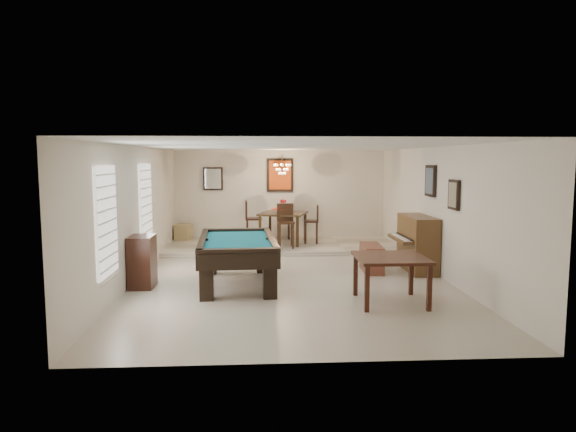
{
  "coord_description": "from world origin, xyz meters",
  "views": [
    {
      "loc": [
        -0.64,
        -10.19,
        2.35
      ],
      "look_at": [
        0.0,
        0.6,
        1.15
      ],
      "focal_mm": 32.0,
      "sensor_mm": 36.0,
      "label": 1
    }
  ],
  "objects": [
    {
      "name": "chandelier",
      "position": [
        0.0,
        3.2,
        2.2
      ],
      "size": [
        0.44,
        0.44,
        0.6
      ],
      "primitive_type": null,
      "color": "#FFE5B2",
      "rests_on": "ceiling"
    },
    {
      "name": "dining_chair_west",
      "position": [
        -0.75,
        3.32,
        0.69
      ],
      "size": [
        0.43,
        0.43,
        1.14
      ],
      "primitive_type": null,
      "rotation": [
        0.0,
        0.0,
        1.58
      ],
      "color": "black",
      "rests_on": "dining_step"
    },
    {
      "name": "back_painting",
      "position": [
        0.0,
        4.46,
        1.9
      ],
      "size": [
        0.75,
        0.06,
        0.95
      ],
      "primitive_type": "cube",
      "color": "#D84C14",
      "rests_on": "wall_back"
    },
    {
      "name": "dining_table",
      "position": [
        0.03,
        3.3,
        0.59
      ],
      "size": [
        1.42,
        1.42,
        0.94
      ],
      "primitive_type": null,
      "rotation": [
        0.0,
        0.0,
        -0.29
      ],
      "color": "black",
      "rests_on": "dining_step"
    },
    {
      "name": "corner_bench",
      "position": [
        -2.71,
        4.1,
        0.33
      ],
      "size": [
        0.48,
        0.55,
        0.43
      ],
      "primitive_type": "cube",
      "rotation": [
        0.0,
        0.0,
        -0.24
      ],
      "color": "tan",
      "rests_on": "dining_step"
    },
    {
      "name": "dining_chair_south",
      "position": [
        0.06,
        2.58,
        0.68
      ],
      "size": [
        0.43,
        0.43,
        1.11
      ],
      "primitive_type": null,
      "rotation": [
        0.0,
        0.0,
        0.03
      ],
      "color": "black",
      "rests_on": "dining_step"
    },
    {
      "name": "dining_step",
      "position": [
        0.0,
        3.25,
        0.06
      ],
      "size": [
        6.0,
        2.5,
        0.12
      ],
      "primitive_type": "cube",
      "color": "beige",
      "rests_on": "ground_plane"
    },
    {
      "name": "wall_left",
      "position": [
        -3.0,
        0.0,
        1.3
      ],
      "size": [
        0.04,
        9.0,
        2.6
      ],
      "primitive_type": "cube",
      "color": "silver",
      "rests_on": "ground_plane"
    },
    {
      "name": "flower_vase",
      "position": [
        0.03,
        3.3,
        1.18
      ],
      "size": [
        0.18,
        0.18,
        0.24
      ],
      "primitive_type": null,
      "rotation": [
        0.0,
        0.0,
        0.33
      ],
      "color": "red",
      "rests_on": "dining_table"
    },
    {
      "name": "window_left_rear",
      "position": [
        -2.97,
        0.6,
        1.4
      ],
      "size": [
        0.06,
        1.0,
        1.7
      ],
      "primitive_type": "cube",
      "color": "white",
      "rests_on": "wall_left"
    },
    {
      "name": "right_picture_upper",
      "position": [
        2.96,
        0.3,
        1.9
      ],
      "size": [
        0.06,
        0.55,
        0.65
      ],
      "primitive_type": "cube",
      "color": "slate",
      "rests_on": "wall_right"
    },
    {
      "name": "apothecary_chest",
      "position": [
        -2.77,
        -0.78,
        0.48
      ],
      "size": [
        0.42,
        0.64,
        0.96
      ],
      "primitive_type": "cube",
      "color": "black",
      "rests_on": "ground_plane"
    },
    {
      "name": "right_picture_lower",
      "position": [
        2.96,
        -1.0,
        1.7
      ],
      "size": [
        0.06,
        0.45,
        0.55
      ],
      "primitive_type": "cube",
      "color": "gray",
      "rests_on": "wall_right"
    },
    {
      "name": "wall_right",
      "position": [
        3.0,
        0.0,
        1.3
      ],
      "size": [
        0.04,
        9.0,
        2.6
      ],
      "primitive_type": "cube",
      "color": "silver",
      "rests_on": "ground_plane"
    },
    {
      "name": "wall_front",
      "position": [
        0.0,
        -4.5,
        1.3
      ],
      "size": [
        6.0,
        0.04,
        2.6
      ],
      "primitive_type": "cube",
      "color": "silver",
      "rests_on": "ground_plane"
    },
    {
      "name": "piano_bench",
      "position": [
        1.75,
        0.32,
        0.28
      ],
      "size": [
        0.45,
        1.02,
        0.55
      ],
      "primitive_type": "cube",
      "rotation": [
        0.0,
        0.0,
        -0.07
      ],
      "color": "brown",
      "rests_on": "ground_plane"
    },
    {
      "name": "pool_table",
      "position": [
        -1.03,
        -0.7,
        0.42
      ],
      "size": [
        1.52,
        2.62,
        0.85
      ],
      "primitive_type": null,
      "rotation": [
        0.0,
        0.0,
        0.06
      ],
      "color": "black",
      "rests_on": "ground_plane"
    },
    {
      "name": "dining_chair_north",
      "position": [
        0.08,
        4.08,
        0.63
      ],
      "size": [
        0.39,
        0.39,
        1.01
      ],
      "primitive_type": null,
      "rotation": [
        0.0,
        0.0,
        3.11
      ],
      "color": "black",
      "rests_on": "dining_step"
    },
    {
      "name": "dining_chair_east",
      "position": [
        0.77,
        3.27,
        0.63
      ],
      "size": [
        0.42,
        0.42,
        1.02
      ],
      "primitive_type": null,
      "rotation": [
        0.0,
        0.0,
        -1.69
      ],
      "color": "black",
      "rests_on": "dining_step"
    },
    {
      "name": "wall_back",
      "position": [
        0.0,
        4.5,
        1.3
      ],
      "size": [
        6.0,
        0.04,
        2.6
      ],
      "primitive_type": "cube",
      "color": "silver",
      "rests_on": "ground_plane"
    },
    {
      "name": "upright_piano",
      "position": [
        2.59,
        0.32,
        0.58
      ],
      "size": [
        0.78,
        1.4,
        1.16
      ],
      "primitive_type": null,
      "color": "brown",
      "rests_on": "ground_plane"
    },
    {
      "name": "ground_plane",
      "position": [
        0.0,
        0.0,
        -0.01
      ],
      "size": [
        6.0,
        9.0,
        0.02
      ],
      "primitive_type": "cube",
      "color": "beige"
    },
    {
      "name": "square_table",
      "position": [
        1.52,
        -2.08,
        0.39
      ],
      "size": [
        1.13,
        1.13,
        0.77
      ],
      "primitive_type": null,
      "rotation": [
        0.0,
        0.0,
        -0.01
      ],
      "color": "black",
      "rests_on": "ground_plane"
    },
    {
      "name": "window_left_front",
      "position": [
        -2.97,
        -2.2,
        1.4
      ],
      "size": [
        0.06,
        1.0,
        1.7
      ],
      "primitive_type": "cube",
      "color": "white",
      "rests_on": "wall_left"
    },
    {
      "name": "ceiling",
      "position": [
        0.0,
        0.0,
        2.6
      ],
      "size": [
        6.0,
        9.0,
        0.04
      ],
      "primitive_type": "cube",
      "color": "white",
      "rests_on": "wall_back"
    },
    {
      "name": "back_mirror",
      "position": [
        -1.9,
        4.46,
        1.8
      ],
      "size": [
        0.55,
        0.06,
        0.65
      ],
      "primitive_type": "cube",
      "color": "white",
      "rests_on": "wall_back"
    }
  ]
}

